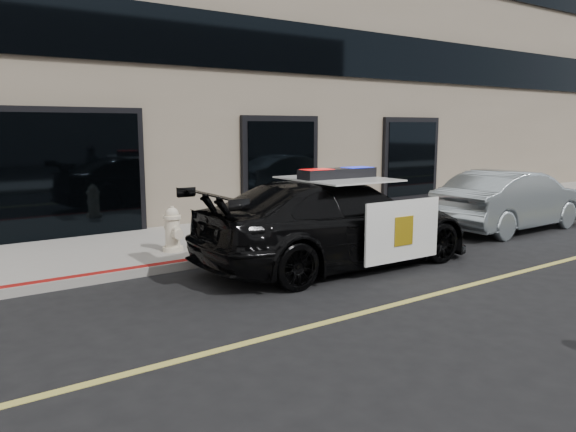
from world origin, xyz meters
TOP-DOWN VIEW (x-y plane):
  - ground at (0.00, 0.00)m, footprint 120.00×120.00m
  - sidewalk_n at (0.00, 5.25)m, footprint 60.00×3.50m
  - police_car at (2.46, 2.23)m, footprint 2.62×5.46m
  - silver_sedan at (8.13, 2.43)m, footprint 1.62×4.40m
  - fire_hydrant at (0.26, 4.39)m, footprint 0.39×0.54m

SIDE VIEW (x-z plane):
  - ground at x=0.00m, z-range 0.00..0.00m
  - sidewalk_n at x=0.00m, z-range 0.00..0.15m
  - fire_hydrant at x=0.26m, z-range 0.12..0.97m
  - silver_sedan at x=8.13m, z-range 0.00..1.44m
  - police_car at x=2.46m, z-range -0.09..1.66m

